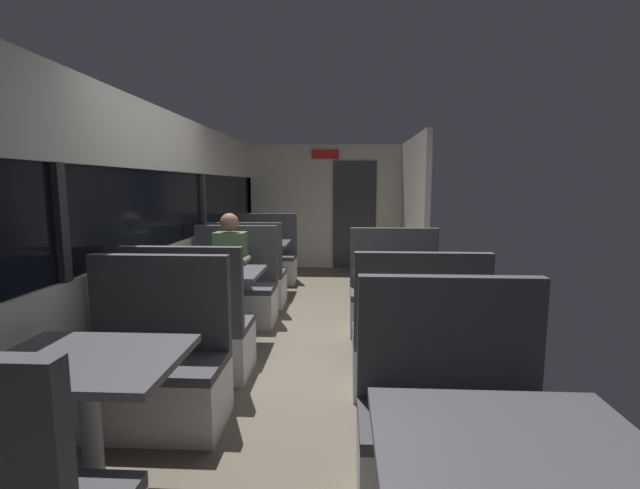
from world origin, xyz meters
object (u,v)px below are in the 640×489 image
(bench_far_window_facing_end, at_px, (248,281))
(dining_table_rear_aisle, at_px, (404,288))
(bench_far_window_facing_entry, at_px, (267,262))
(dining_table_front_aisle, at_px, (511,469))
(bench_front_aisle_facing_entry, at_px, (454,436))
(dining_table_near_window, at_px, (87,377))
(bench_mid_window_facing_entry, at_px, (234,294))
(seated_passenger, at_px, (232,278))
(dining_table_mid_window, at_px, (215,281))
(bench_mid_window_facing_end, at_px, (192,337))
(bench_rear_aisle_facing_end, at_px, (416,350))
(dining_table_far_window, at_px, (258,249))
(bench_near_window_facing_entry, at_px, (153,375))
(coffee_cup_primary, at_px, (419,273))
(bench_rear_aisle_facing_entry, at_px, (395,301))

(bench_far_window_facing_end, bearing_deg, dining_table_rear_aisle, -42.38)
(bench_far_window_facing_entry, bearing_deg, dining_table_front_aisle, -72.17)
(bench_front_aisle_facing_entry, bearing_deg, dining_table_near_window, -176.82)
(bench_mid_window_facing_entry, xyz_separation_m, bench_far_window_facing_end, (0.00, 0.73, 0.00))
(bench_front_aisle_facing_entry, height_order, seated_passenger, seated_passenger)
(dining_table_near_window, bearing_deg, bench_far_window_facing_entry, 90.00)
(dining_table_mid_window, height_order, dining_table_rear_aisle, same)
(bench_mid_window_facing_end, xyz_separation_m, bench_mid_window_facing_entry, (0.00, 1.40, 0.00))
(dining_table_mid_window, relative_size, bench_far_window_facing_entry, 0.82)
(dining_table_near_window, xyz_separation_m, bench_rear_aisle_facing_end, (1.79, 1.23, -0.31))
(dining_table_far_window, bearing_deg, bench_front_aisle_facing_entry, -66.75)
(bench_front_aisle_facing_entry, xyz_separation_m, dining_table_rear_aisle, (0.00, 1.83, 0.31))
(bench_mid_window_facing_entry, bearing_deg, bench_front_aisle_facing_entry, -56.78)
(bench_near_window_facing_entry, relative_size, coffee_cup_primary, 12.22)
(bench_mid_window_facing_entry, height_order, bench_rear_aisle_facing_end, same)
(bench_rear_aisle_facing_end, bearing_deg, dining_table_near_window, -145.43)
(bench_far_window_facing_entry, relative_size, bench_rear_aisle_facing_end, 1.00)
(dining_table_near_window, distance_m, dining_table_far_window, 4.27)
(bench_near_window_facing_entry, relative_size, bench_rear_aisle_facing_entry, 1.00)
(dining_table_near_window, bearing_deg, bench_mid_window_facing_entry, 90.00)
(bench_mid_window_facing_entry, height_order, bench_front_aisle_facing_entry, same)
(seated_passenger, bearing_deg, bench_mid_window_facing_end, -90.00)
(dining_table_near_window, bearing_deg, bench_rear_aisle_facing_end, 34.57)
(dining_table_rear_aisle, bearing_deg, coffee_cup_primary, -14.99)
(bench_far_window_facing_end, distance_m, dining_table_rear_aisle, 2.44)
(bench_mid_window_facing_entry, height_order, dining_table_far_window, bench_mid_window_facing_entry)
(seated_passenger, bearing_deg, coffee_cup_primary, -24.21)
(bench_far_window_facing_end, height_order, dining_table_rear_aisle, bench_far_window_facing_end)
(dining_table_near_window, relative_size, dining_table_rear_aisle, 1.00)
(dining_table_mid_window, height_order, dining_table_front_aisle, same)
(bench_near_window_facing_entry, distance_m, bench_far_window_facing_entry, 4.27)
(bench_front_aisle_facing_entry, distance_m, dining_table_rear_aisle, 1.86)
(bench_mid_window_facing_end, distance_m, seated_passenger, 1.34)
(bench_rear_aisle_facing_end, bearing_deg, dining_table_rear_aisle, 90.00)
(bench_far_window_facing_end, relative_size, bench_far_window_facing_entry, 1.00)
(dining_table_near_window, xyz_separation_m, dining_table_far_window, (0.00, 4.27, 0.00))
(seated_passenger, bearing_deg, dining_table_far_window, 90.00)
(bench_near_window_facing_entry, xyz_separation_m, bench_far_window_facing_end, (0.00, 2.87, 0.00))
(bench_near_window_facing_entry, bearing_deg, bench_mid_window_facing_entry, 90.00)
(bench_mid_window_facing_entry, bearing_deg, bench_near_window_facing_entry, -90.00)
(bench_rear_aisle_facing_entry, bearing_deg, dining_table_far_window, 137.62)
(bench_far_window_facing_entry, distance_m, bench_rear_aisle_facing_end, 4.14)
(bench_rear_aisle_facing_end, bearing_deg, bench_near_window_facing_entry, -163.39)
(bench_rear_aisle_facing_entry, bearing_deg, dining_table_mid_window, -164.41)
(dining_table_mid_window, relative_size, coffee_cup_primary, 10.00)
(dining_table_far_window, relative_size, bench_rear_aisle_facing_entry, 0.82)
(dining_table_near_window, relative_size, bench_far_window_facing_entry, 0.82)
(bench_near_window_facing_entry, bearing_deg, bench_far_window_facing_end, 90.00)
(dining_table_near_window, height_order, dining_table_far_window, same)
(dining_table_mid_window, distance_m, dining_table_rear_aisle, 1.80)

